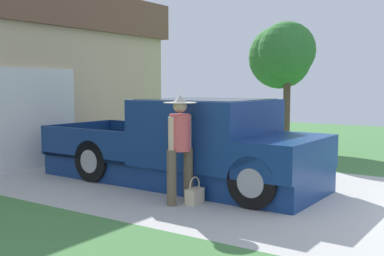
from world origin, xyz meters
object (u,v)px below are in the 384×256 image
(pickup_truck, at_px, (198,147))
(wheeled_trash_bin, at_px, (157,129))
(person_with_hat, at_px, (180,142))
(front_yard_tree, at_px, (283,55))
(handbag, at_px, (195,195))

(pickup_truck, distance_m, wheeled_trash_bin, 5.17)
(person_with_hat, relative_size, front_yard_tree, 0.47)
(wheeled_trash_bin, bearing_deg, front_yard_tree, -53.14)
(pickup_truck, distance_m, front_yard_tree, 6.15)
(person_with_hat, xyz_separation_m, wheeled_trash_bin, (4.84, 4.26, -0.40))
(front_yard_tree, bearing_deg, pickup_truck, -171.95)
(handbag, relative_size, wheeled_trash_bin, 0.41)
(person_with_hat, bearing_deg, front_yard_tree, 20.84)
(pickup_truck, height_order, handbag, pickup_truck)
(handbag, distance_m, wheeled_trash_bin, 6.52)
(pickup_truck, xyz_separation_m, front_yard_tree, (5.76, 0.81, 1.99))
(handbag, xyz_separation_m, front_yard_tree, (6.94, 1.52, 2.57))
(person_with_hat, bearing_deg, pickup_truck, 31.81)
(handbag, xyz_separation_m, wheeled_trash_bin, (4.73, 4.46, 0.43))
(pickup_truck, height_order, front_yard_tree, front_yard_tree)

